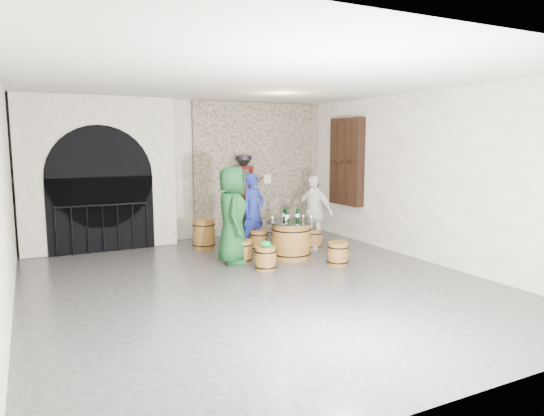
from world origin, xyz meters
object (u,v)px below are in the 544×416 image
person_blue (253,211)px  wine_bottle_left (287,215)px  barrel_stool_right (313,239)px  barrel_stool_near_right (338,254)px  corking_press (244,190)px  wine_bottle_right (285,213)px  person_white (313,212)px  barrel_stool_near_left (266,258)px  side_barrel (204,234)px  person_green (233,215)px  wine_bottle_center (297,214)px  barrel_stool_far (259,240)px  barrel_table (291,240)px  barrel_stool_left (242,251)px

person_blue → wine_bottle_left: bearing=-100.5°
barrel_stool_right → barrel_stool_near_right: bearing=-101.8°
person_blue → corking_press: 1.30m
wine_bottle_left → wine_bottle_right: bearing=76.3°
person_white → barrel_stool_near_left: bearing=-81.4°
person_white → side_barrel: bearing=-140.3°
person_green → wine_bottle_center: bearing=-78.8°
wine_bottle_center → side_barrel: bearing=132.3°
barrel_stool_far → wine_bottle_right: (0.21, -0.78, 0.66)m
corking_press → wine_bottle_left: bearing=-100.1°
barrel_stool_near_left → wine_bottle_center: 1.29m
wine_bottle_left → barrel_table: bearing=-1.4°
person_green → wine_bottle_center: person_green is taller
side_barrel → corking_press: (1.27, 0.77, 0.80)m
barrel_stool_right → person_blue: person_blue is taller
barrel_stool_near_left → corking_press: 3.13m
barrel_stool_left → person_green: 0.72m
barrel_stool_far → wine_bottle_center: size_ratio=1.31×
barrel_stool_near_left → wine_bottle_center: bearing=30.2°
barrel_table → wine_bottle_center: 0.52m
barrel_stool_left → barrel_stool_far: size_ratio=1.00×
barrel_stool_near_right → corking_press: bearing=99.3°
barrel_table → side_barrel: (-1.25, 1.55, -0.04)m
barrel_stool_left → wine_bottle_center: bearing=-6.8°
barrel_stool_left → person_blue: size_ratio=0.27×
wine_bottle_center → person_green: bearing=172.9°
wine_bottle_center → corking_press: (-0.13, 2.31, 0.26)m
barrel_table → barrel_stool_left: bearing=171.1°
barrel_table → barrel_stool_near_left: size_ratio=2.24×
person_blue → side_barrel: size_ratio=2.47×
barrel_stool_right → barrel_stool_near_right: (-0.28, -1.36, 0.00)m
wine_bottle_left → wine_bottle_right: (0.04, 0.17, 0.00)m
barrel_table → wine_bottle_right: 0.53m
wine_bottle_right → barrel_stool_left: bearing=-178.7°
barrel_stool_near_right → person_white: size_ratio=0.27×
barrel_table → barrel_stool_left: 0.99m
barrel_stool_right → wine_bottle_right: (-0.87, -0.37, 0.66)m
barrel_stool_near_right → wine_bottle_right: (-0.58, 1.00, 0.66)m
barrel_stool_near_left → person_blue: 1.83m
person_blue → side_barrel: 1.16m
wine_bottle_left → corking_press: 2.34m
barrel_stool_near_left → wine_bottle_right: size_ratio=1.31×
wine_bottle_center → side_barrel: (-1.40, 1.53, -0.54)m
wine_bottle_right → side_barrel: (-1.20, 1.38, -0.54)m
barrel_stool_right → person_white: (0.02, 0.01, 0.57)m
barrel_stool_near_left → corking_press: corking_press is taller
barrel_stool_near_right → barrel_stool_near_left: (-1.35, 0.28, 0.00)m
barrel_table → person_blue: size_ratio=0.59×
barrel_stool_right → barrel_stool_near_right: same height
wine_bottle_right → wine_bottle_left: bearing=-103.7°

